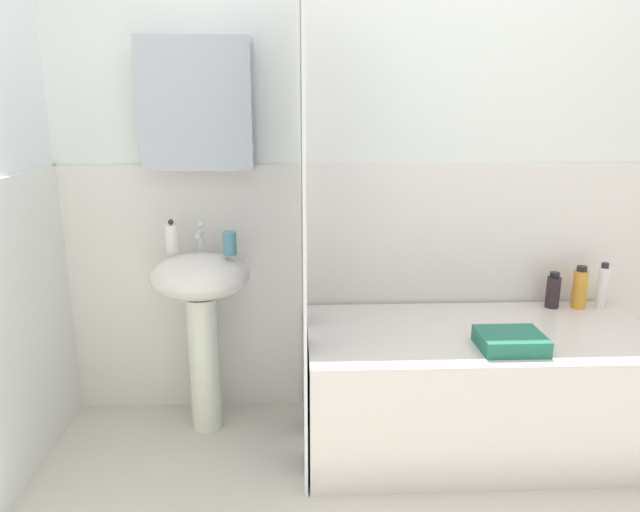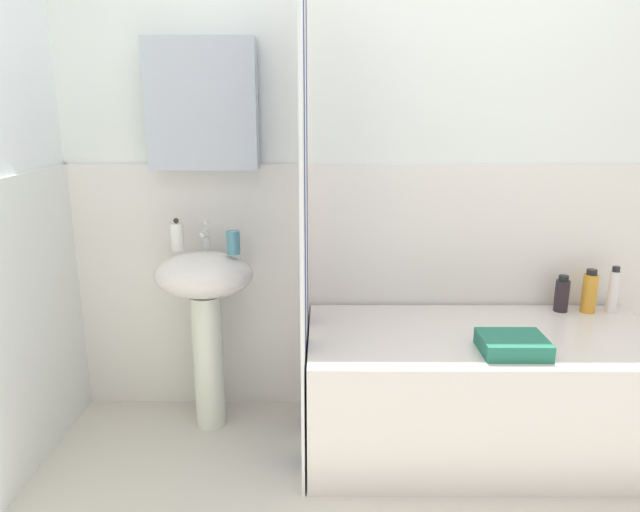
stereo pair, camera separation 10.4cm
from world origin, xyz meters
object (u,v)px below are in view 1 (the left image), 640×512
(body_wash_bottle, at_px, (553,291))
(toothbrush_cup, at_px, (230,243))
(lotion_bottle, at_px, (602,287))
(shampoo_bottle, at_px, (580,288))
(sink, at_px, (201,303))
(bathtub, at_px, (479,387))
(soap_dispenser, at_px, (172,238))
(towel_folded, at_px, (511,341))

(body_wash_bottle, bearing_deg, toothbrush_cup, -175.24)
(lotion_bottle, distance_m, shampoo_bottle, 0.11)
(sink, height_order, bathtub, sink)
(soap_dispenser, bearing_deg, lotion_bottle, 1.13)
(toothbrush_cup, height_order, bathtub, toothbrush_cup)
(soap_dispenser, distance_m, lotion_bottle, 2.01)
(bathtub, bearing_deg, toothbrush_cup, 171.75)
(soap_dispenser, bearing_deg, sink, -24.03)
(toothbrush_cup, bearing_deg, bathtub, -8.25)
(soap_dispenser, relative_size, shampoo_bottle, 0.71)
(towel_folded, bearing_deg, lotion_bottle, 37.16)
(sink, distance_m, toothbrush_cup, 0.31)
(toothbrush_cup, relative_size, bathtub, 0.07)
(bathtub, distance_m, shampoo_bottle, 0.71)
(body_wash_bottle, distance_m, towel_folded, 0.61)
(toothbrush_cup, bearing_deg, sink, 174.56)
(bathtub, bearing_deg, body_wash_bottle, 33.73)
(toothbrush_cup, bearing_deg, shampoo_bottle, 3.99)
(soap_dispenser, height_order, body_wash_bottle, soap_dispenser)
(toothbrush_cup, height_order, lotion_bottle, toothbrush_cup)
(shampoo_bottle, relative_size, body_wash_bottle, 1.19)
(sink, distance_m, body_wash_bottle, 1.65)
(bathtub, height_order, lotion_bottle, lotion_bottle)
(lotion_bottle, relative_size, body_wash_bottle, 1.28)
(bathtub, relative_size, towel_folded, 5.97)
(sink, xyz_separation_m, lotion_bottle, (1.87, 0.09, 0.02))
(sink, relative_size, body_wash_bottle, 4.83)
(sink, distance_m, lotion_bottle, 1.87)
(sink, xyz_separation_m, soap_dispenser, (-0.12, 0.05, 0.29))
(sink, relative_size, bathtub, 0.56)
(bathtub, relative_size, shampoo_bottle, 7.31)
(toothbrush_cup, distance_m, body_wash_bottle, 1.53)
(body_wash_bottle, relative_size, towel_folded, 0.69)
(toothbrush_cup, xyz_separation_m, shampoo_bottle, (1.62, 0.11, -0.26))
(bathtub, xyz_separation_m, shampoo_bottle, (0.54, 0.27, 0.36))
(sink, bearing_deg, shampoo_bottle, 3.26)
(sink, height_order, body_wash_bottle, sink)
(shampoo_bottle, bearing_deg, lotion_bottle, -3.39)
(soap_dispenser, xyz_separation_m, body_wash_bottle, (1.77, 0.06, -0.29))
(soap_dispenser, xyz_separation_m, lotion_bottle, (1.99, 0.04, -0.26))
(towel_folded, bearing_deg, sink, 164.02)
(shampoo_bottle, relative_size, towel_folded, 0.82)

